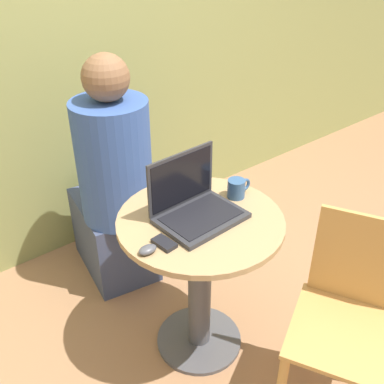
% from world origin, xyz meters
% --- Properties ---
extents(ground_plane, '(12.00, 12.00, 0.00)m').
position_xyz_m(ground_plane, '(0.00, 0.00, 0.00)').
color(ground_plane, '#9E704C').
extents(back_wall, '(7.00, 0.05, 2.60)m').
position_xyz_m(back_wall, '(0.00, 1.11, 1.30)').
color(back_wall, '#939956').
rests_on(back_wall, ground_plane).
extents(round_table, '(0.67, 0.67, 0.71)m').
position_xyz_m(round_table, '(0.00, 0.00, 0.49)').
color(round_table, '#4C4C51').
rests_on(round_table, ground_plane).
extents(laptop, '(0.34, 0.26, 0.25)m').
position_xyz_m(laptop, '(-0.01, 0.03, 0.77)').
color(laptop, '#2D2D33').
rests_on(laptop, round_table).
extents(cell_phone, '(0.06, 0.10, 0.02)m').
position_xyz_m(cell_phone, '(-0.21, -0.05, 0.72)').
color(cell_phone, black).
rests_on(cell_phone, round_table).
extents(computer_mouse, '(0.07, 0.05, 0.03)m').
position_xyz_m(computer_mouse, '(-0.28, -0.05, 0.73)').
color(computer_mouse, '#4C4C51').
rests_on(computer_mouse, round_table).
extents(coffee_cup, '(0.12, 0.08, 0.08)m').
position_xyz_m(coffee_cup, '(0.23, 0.03, 0.75)').
color(coffee_cup, '#335684').
rests_on(coffee_cup, round_table).
extents(chair_empty, '(0.54, 0.54, 0.84)m').
position_xyz_m(chair_empty, '(0.26, -0.57, 0.44)').
color(chair_empty, tan).
rests_on(chair_empty, ground_plane).
extents(person_seated, '(0.42, 0.58, 1.25)m').
position_xyz_m(person_seated, '(-0.03, 0.66, 0.52)').
color(person_seated, '#3D4766').
rests_on(person_seated, ground_plane).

